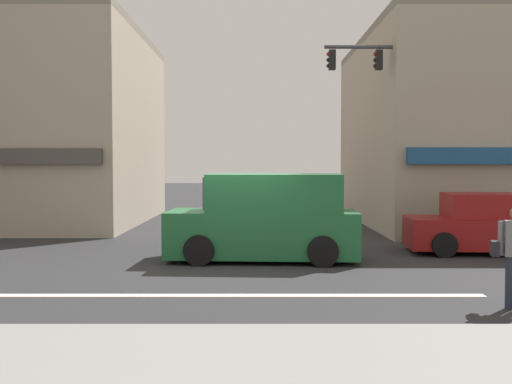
{
  "coord_description": "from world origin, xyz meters",
  "views": [
    {
      "loc": [
        0.4,
        -14.11,
        2.35
      ],
      "look_at": [
        0.48,
        2.0,
        1.6
      ],
      "focal_mm": 42.0,
      "sensor_mm": 36.0,
      "label": 1
    }
  ],
  "objects_px": {
    "traffic_light_mast": "(434,101)",
    "van_crossing_rightbound": "(263,219)",
    "utility_pole_far_right": "(455,117)",
    "sedan_approaching_near": "(232,208)",
    "pedestrian_foreground_with_bag": "(511,251)",
    "sedan_parked_curbside": "(482,226)"
  },
  "relations": [
    {
      "from": "traffic_light_mast",
      "to": "pedestrian_foreground_with_bag",
      "type": "relative_size",
      "value": 3.71
    },
    {
      "from": "sedan_approaching_near",
      "to": "van_crossing_rightbound",
      "type": "bearing_deg",
      "value": -82.28
    },
    {
      "from": "sedan_parked_curbside",
      "to": "pedestrian_foreground_with_bag",
      "type": "distance_m",
      "value": 6.4
    },
    {
      "from": "traffic_light_mast",
      "to": "pedestrian_foreground_with_bag",
      "type": "height_order",
      "value": "traffic_light_mast"
    },
    {
      "from": "sedan_parked_curbside",
      "to": "sedan_approaching_near",
      "type": "xyz_separation_m",
      "value": [
        -6.88,
        6.68,
        0.0
      ]
    },
    {
      "from": "van_crossing_rightbound",
      "to": "pedestrian_foreground_with_bag",
      "type": "height_order",
      "value": "van_crossing_rightbound"
    },
    {
      "from": "pedestrian_foreground_with_bag",
      "to": "traffic_light_mast",
      "type": "bearing_deg",
      "value": 81.06
    },
    {
      "from": "sedan_approaching_near",
      "to": "pedestrian_foreground_with_bag",
      "type": "bearing_deg",
      "value": -68.67
    },
    {
      "from": "van_crossing_rightbound",
      "to": "pedestrian_foreground_with_bag",
      "type": "relative_size",
      "value": 2.81
    },
    {
      "from": "sedan_approaching_near",
      "to": "pedestrian_foreground_with_bag",
      "type": "distance_m",
      "value": 13.74
    },
    {
      "from": "van_crossing_rightbound",
      "to": "utility_pole_far_right",
      "type": "bearing_deg",
      "value": 45.2
    },
    {
      "from": "traffic_light_mast",
      "to": "pedestrian_foreground_with_bag",
      "type": "distance_m",
      "value": 9.66
    },
    {
      "from": "utility_pole_far_right",
      "to": "sedan_approaching_near",
      "type": "relative_size",
      "value": 1.85
    },
    {
      "from": "utility_pole_far_right",
      "to": "van_crossing_rightbound",
      "type": "height_order",
      "value": "utility_pole_far_right"
    },
    {
      "from": "sedan_parked_curbside",
      "to": "sedan_approaching_near",
      "type": "height_order",
      "value": "same"
    },
    {
      "from": "utility_pole_far_right",
      "to": "traffic_light_mast",
      "type": "distance_m",
      "value": 3.55
    },
    {
      "from": "sedan_approaching_near",
      "to": "sedan_parked_curbside",
      "type": "bearing_deg",
      "value": -44.16
    },
    {
      "from": "sedan_parked_curbside",
      "to": "traffic_light_mast",
      "type": "bearing_deg",
      "value": 99.42
    },
    {
      "from": "utility_pole_far_right",
      "to": "pedestrian_foreground_with_bag",
      "type": "distance_m",
      "value": 12.83
    },
    {
      "from": "traffic_light_mast",
      "to": "van_crossing_rightbound",
      "type": "xyz_separation_m",
      "value": [
        -5.34,
        -4.0,
        -3.3
      ]
    },
    {
      "from": "van_crossing_rightbound",
      "to": "pedestrian_foreground_with_bag",
      "type": "distance_m",
      "value": 6.32
    },
    {
      "from": "sedan_approaching_near",
      "to": "van_crossing_rightbound",
      "type": "relative_size",
      "value": 0.9
    }
  ]
}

